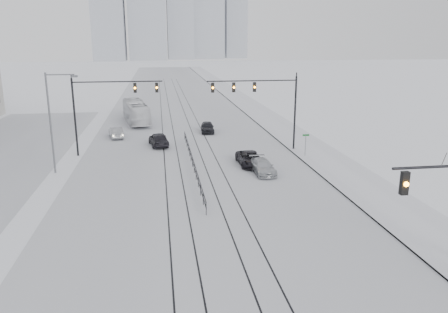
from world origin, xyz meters
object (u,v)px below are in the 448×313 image
sedan_nb_far (207,127)px  sedan_nb_right (263,167)px  sedan_sb_inner (159,139)px  box_truck (136,112)px  sedan_nb_front (250,159)px  sedan_sb_outer (116,132)px

sedan_nb_far → sedan_nb_right: bearing=-77.3°
sedan_sb_inner → box_truck: box_truck is taller
sedan_sb_inner → sedan_nb_right: bearing=118.4°
sedan_sb_inner → sedan_nb_front: bearing=123.9°
sedan_nb_far → box_truck: box_truck is taller
sedan_nb_front → sedan_nb_far: (-2.31, 15.99, 0.06)m
box_truck → sedan_nb_right: bearing=104.9°
sedan_nb_right → box_truck: bearing=111.9°
sedan_sb_inner → sedan_nb_right: size_ratio=1.06×
box_truck → sedan_sb_outer: bearing=68.9°
sedan_nb_front → box_truck: bearing=114.7°
sedan_sb_outer → sedan_sb_inner: bearing=123.3°
sedan_sb_outer → sedan_nb_front: 20.01m
sedan_nb_front → box_truck: size_ratio=0.41×
sedan_nb_right → sedan_sb_outer: bearing=127.3°
sedan_nb_front → box_truck: 27.14m
sedan_sb_inner → sedan_sb_outer: bearing=-54.1°
box_truck → sedan_nb_front: bearing=106.2°
sedan_nb_right → sedan_nb_far: bearing=96.2°
sedan_sb_inner → sedan_sb_outer: size_ratio=1.11×
sedan_sb_inner → sedan_nb_far: bearing=-142.4°
sedan_nb_front → sedan_nb_far: bearing=97.1°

